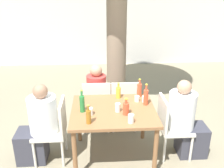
# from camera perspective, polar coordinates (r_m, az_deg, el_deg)

# --- Properties ---
(ground_plane) EXTENTS (30.00, 30.00, 0.00)m
(ground_plane) POSITION_cam_1_polar(r_m,az_deg,el_deg) (3.82, 0.28, -16.04)
(ground_plane) COLOR gray
(cafe_building_wall) EXTENTS (10.00, 0.08, 2.80)m
(cafe_building_wall) POSITION_cam_1_polar(r_m,az_deg,el_deg) (7.55, -1.98, 14.83)
(cafe_building_wall) COLOR beige
(cafe_building_wall) RESTS_ON ground_plane
(dining_table_front) EXTENTS (1.14, 0.98, 0.77)m
(dining_table_front) POSITION_cam_1_polar(r_m,az_deg,el_deg) (3.45, 0.30, -7.18)
(dining_table_front) COLOR brown
(dining_table_front) RESTS_ON ground_plane
(patio_chair_0) EXTENTS (0.44, 0.44, 0.91)m
(patio_chair_0) POSITION_cam_1_polar(r_m,az_deg,el_deg) (3.58, -12.83, -9.64)
(patio_chair_0) COLOR beige
(patio_chair_0) RESTS_ON ground_plane
(patio_chair_1) EXTENTS (0.44, 0.44, 0.91)m
(patio_chair_1) POSITION_cam_1_polar(r_m,az_deg,el_deg) (3.66, 13.08, -8.83)
(patio_chair_1) COLOR beige
(patio_chair_1) RESTS_ON ground_plane
(patio_chair_2) EXTENTS (0.44, 0.44, 0.91)m
(patio_chair_2) POSITION_cam_1_polar(r_m,az_deg,el_deg) (4.15, -3.50, -4.33)
(patio_chair_2) COLOR beige
(patio_chair_2) RESTS_ON ground_plane
(patio_chair_3) EXTENTS (0.44, 0.44, 0.91)m
(patio_chair_3) POSITION_cam_1_polar(r_m,az_deg,el_deg) (4.18, 2.78, -4.16)
(patio_chair_3) COLOR beige
(patio_chair_3) RESTS_ON ground_plane
(person_seated_0) EXTENTS (0.59, 0.38, 1.16)m
(person_seated_0) POSITION_cam_1_polar(r_m,az_deg,el_deg) (3.62, -16.55, -9.47)
(person_seated_0) COLOR #383842
(person_seated_0) RESTS_ON ground_plane
(person_seated_1) EXTENTS (0.59, 0.38, 1.17)m
(person_seated_1) POSITION_cam_1_polar(r_m,az_deg,el_deg) (3.73, 16.58, -8.41)
(person_seated_1) COLOR #383842
(person_seated_1) RESTS_ON ground_plane
(person_seated_2) EXTENTS (0.33, 0.56, 1.13)m
(person_seated_2) POSITION_cam_1_polar(r_m,az_deg,el_deg) (4.38, -3.51, -3.08)
(person_seated_2) COLOR #383842
(person_seated_2) RESTS_ON ground_plane
(soda_bottle_0) EXTENTS (0.07, 0.07, 0.28)m
(soda_bottle_0) POSITION_cam_1_polar(r_m,az_deg,el_deg) (3.76, 6.27, -1.26)
(soda_bottle_0) COLOR #DB4C2D
(soda_bottle_0) RESTS_ON dining_table_front
(green_bottle_1) EXTENTS (0.07, 0.07, 0.32)m
(green_bottle_1) POSITION_cam_1_polar(r_m,az_deg,el_deg) (3.31, -6.84, -4.41)
(green_bottle_1) COLOR #287A38
(green_bottle_1) RESTS_ON dining_table_front
(amber_bottle_2) EXTENTS (0.06, 0.06, 0.25)m
(amber_bottle_2) POSITION_cam_1_polar(r_m,az_deg,el_deg) (3.05, -5.39, -7.37)
(amber_bottle_2) COLOR #9E661E
(amber_bottle_2) RESTS_ON dining_table_front
(soda_bottle_3) EXTENTS (0.07, 0.07, 0.31)m
(soda_bottle_3) POSITION_cam_1_polar(r_m,az_deg,el_deg) (3.51, 7.75, -2.90)
(soda_bottle_3) COLOR #DB4C2D
(soda_bottle_3) RESTS_ON dining_table_front
(soda_bottle_4) EXTENTS (0.08, 0.08, 0.23)m
(soda_bottle_4) POSITION_cam_1_polar(r_m,az_deg,el_deg) (3.25, 3.21, -5.55)
(soda_bottle_4) COLOR #DB4C2D
(soda_bottle_4) RESTS_ON dining_table_front
(oil_cruet_5) EXTENTS (0.07, 0.07, 0.24)m
(oil_cruet_5) POSITION_cam_1_polar(r_m,az_deg,el_deg) (3.69, 1.47, -1.88)
(oil_cruet_5) COLOR gold
(oil_cruet_5) RESTS_ON dining_table_front
(drinking_glass_0) EXTENTS (0.07, 0.07, 0.08)m
(drinking_glass_0) POSITION_cam_1_polar(r_m,az_deg,el_deg) (3.63, 5.73, -3.34)
(drinking_glass_0) COLOR silver
(drinking_glass_0) RESTS_ON dining_table_front
(drinking_glass_1) EXTENTS (0.08, 0.08, 0.09)m
(drinking_glass_1) POSITION_cam_1_polar(r_m,az_deg,el_deg) (3.62, 7.51, -3.45)
(drinking_glass_1) COLOR white
(drinking_glass_1) RESTS_ON dining_table_front
(drinking_glass_2) EXTENTS (0.07, 0.07, 0.09)m
(drinking_glass_2) POSITION_cam_1_polar(r_m,az_deg,el_deg) (3.27, -5.00, -6.25)
(drinking_glass_2) COLOR silver
(drinking_glass_2) RESTS_ON dining_table_front
(drinking_glass_3) EXTENTS (0.07, 0.07, 0.12)m
(drinking_glass_3) POSITION_cam_1_polar(r_m,az_deg,el_deg) (3.32, 1.33, -5.39)
(drinking_glass_3) COLOR silver
(drinking_glass_3) RESTS_ON dining_table_front
(drinking_glass_4) EXTENTS (0.07, 0.07, 0.11)m
(drinking_glass_4) POSITION_cam_1_polar(r_m,az_deg,el_deg) (3.08, 4.35, -7.90)
(drinking_glass_4) COLOR silver
(drinking_glass_4) RESTS_ON dining_table_front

